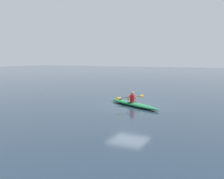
{
  "coord_description": "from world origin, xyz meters",
  "views": [
    {
      "loc": [
        -6.94,
        15.77,
        3.13
      ],
      "look_at": [
        -0.1,
        2.69,
        1.36
      ],
      "focal_mm": 40.97,
      "sensor_mm": 36.0,
      "label": 1
    }
  ],
  "objects": [
    {
      "name": "ground_plane",
      "position": [
        0.0,
        0.0,
        0.0
      ],
      "size": [
        160.0,
        160.0,
        0.0
      ],
      "primitive_type": "plane",
      "color": "#1E2D3D"
    },
    {
      "name": "kayak",
      "position": [
        -0.4,
        0.2,
        0.12
      ],
      "size": [
        4.58,
        2.86,
        0.24
      ],
      "color": "#19723F",
      "rests_on": "ground"
    },
    {
      "name": "kayaker",
      "position": [
        -0.28,
        0.14,
        0.55
      ],
      "size": [
        1.14,
        2.11,
        0.71
      ],
      "color": "red",
      "rests_on": "kayak"
    }
  ]
}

